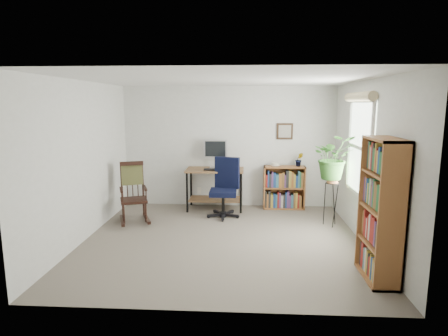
# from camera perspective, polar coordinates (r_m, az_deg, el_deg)

# --- Properties ---
(floor) EXTENTS (4.20, 4.00, 0.00)m
(floor) POSITION_cam_1_polar(r_m,az_deg,el_deg) (5.83, -0.23, -10.90)
(floor) COLOR slate
(floor) RESTS_ON ground
(ceiling) EXTENTS (4.20, 4.00, 0.00)m
(ceiling) POSITION_cam_1_polar(r_m,az_deg,el_deg) (5.46, -0.25, 13.35)
(ceiling) COLOR silver
(ceiling) RESTS_ON ground
(wall_back) EXTENTS (4.20, 0.00, 2.40)m
(wall_back) POSITION_cam_1_polar(r_m,az_deg,el_deg) (7.50, 0.71, 3.22)
(wall_back) COLOR silver
(wall_back) RESTS_ON ground
(wall_front) EXTENTS (4.20, 0.00, 2.40)m
(wall_front) POSITION_cam_1_polar(r_m,az_deg,el_deg) (3.57, -2.25, -4.21)
(wall_front) COLOR silver
(wall_front) RESTS_ON ground
(wall_left) EXTENTS (0.00, 4.00, 2.40)m
(wall_left) POSITION_cam_1_polar(r_m,az_deg,el_deg) (6.03, -20.60, 0.95)
(wall_left) COLOR silver
(wall_left) RESTS_ON ground
(wall_right) EXTENTS (0.00, 4.00, 2.40)m
(wall_right) POSITION_cam_1_polar(r_m,az_deg,el_deg) (5.78, 21.00, 0.58)
(wall_right) COLOR silver
(wall_right) RESTS_ON ground
(window) EXTENTS (0.12, 1.20, 1.50)m
(window) POSITION_cam_1_polar(r_m,az_deg,el_deg) (6.03, 19.91, 2.92)
(window) COLOR silver
(window) RESTS_ON wall_right
(desk) EXTENTS (1.11, 0.61, 0.80)m
(desk) POSITION_cam_1_polar(r_m,az_deg,el_deg) (7.36, -1.38, -3.23)
(desk) COLOR brown
(desk) RESTS_ON floor
(monitor) EXTENTS (0.46, 0.16, 0.56)m
(monitor) POSITION_cam_1_polar(r_m,az_deg,el_deg) (7.37, -1.31, 2.18)
(monitor) COLOR #ADAEB2
(monitor) RESTS_ON desk
(keyboard) EXTENTS (0.40, 0.15, 0.02)m
(keyboard) POSITION_cam_1_polar(r_m,az_deg,el_deg) (7.16, -1.47, -0.22)
(keyboard) COLOR black
(keyboard) RESTS_ON desk
(office_chair) EXTENTS (0.75, 0.75, 1.10)m
(office_chair) POSITION_cam_1_polar(r_m,az_deg,el_deg) (6.81, -0.13, -3.01)
(office_chair) COLOR black
(office_chair) RESTS_ON floor
(rocking_chair) EXTENTS (0.84, 1.06, 1.07)m
(rocking_chair) POSITION_cam_1_polar(r_m,az_deg,el_deg) (6.73, -13.64, -3.59)
(rocking_chair) COLOR black
(rocking_chair) RESTS_ON floor
(low_bookshelf) EXTENTS (0.81, 0.27, 0.85)m
(low_bookshelf) POSITION_cam_1_polar(r_m,az_deg,el_deg) (7.48, 9.13, -2.94)
(low_bookshelf) COLOR #995D32
(low_bookshelf) RESTS_ON floor
(tall_bookshelf) EXTENTS (0.32, 0.74, 1.68)m
(tall_bookshelf) POSITION_cam_1_polar(r_m,az_deg,el_deg) (4.74, 22.82, -5.93)
(tall_bookshelf) COLOR #995D32
(tall_bookshelf) RESTS_ON floor
(plant_stand) EXTENTS (0.32, 0.32, 0.87)m
(plant_stand) POSITION_cam_1_polar(r_m,az_deg,el_deg) (6.61, 16.04, -4.82)
(plant_stand) COLOR black
(plant_stand) RESTS_ON floor
(spider_plant) EXTENTS (1.69, 1.88, 1.46)m
(spider_plant) POSITION_cam_1_polar(r_m,az_deg,el_deg) (6.43, 16.51, 4.76)
(spider_plant) COLOR #2C5E20
(spider_plant) RESTS_ON plant_stand
(potted_plant_small) EXTENTS (0.13, 0.24, 0.11)m
(potted_plant_small) POSITION_cam_1_polar(r_m,az_deg,el_deg) (7.44, 11.37, 0.66)
(potted_plant_small) COLOR #2C5E20
(potted_plant_small) RESTS_ON low_bookshelf
(framed_picture) EXTENTS (0.32, 0.04, 0.32)m
(framed_picture) POSITION_cam_1_polar(r_m,az_deg,el_deg) (7.47, 9.25, 5.53)
(framed_picture) COLOR black
(framed_picture) RESTS_ON wall_back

